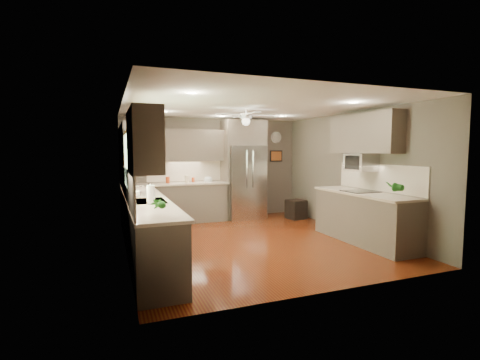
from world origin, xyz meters
TOP-DOWN VIEW (x-y plane):
  - floor at (0.00, 0.00)m, footprint 5.00×5.00m
  - ceiling at (0.00, 0.00)m, footprint 5.00×5.00m
  - wall_back at (0.00, 2.50)m, footprint 4.50×0.00m
  - wall_front at (0.00, -2.50)m, footprint 4.50×0.00m
  - wall_left at (-2.25, 0.00)m, footprint 0.00×5.00m
  - wall_right at (2.25, 0.00)m, footprint 0.00×5.00m
  - canister_a at (-1.21, 2.18)m, footprint 0.11×0.11m
  - canister_c at (-0.75, 2.19)m, footprint 0.11×0.11m
  - canister_d at (-0.59, 2.25)m, footprint 0.09×0.09m
  - soap_bottle at (-2.07, -0.20)m, footprint 0.10×0.10m
  - potted_plant_left at (-1.96, -1.81)m, footprint 0.17×0.13m
  - potted_plant_right at (1.89, -1.52)m, footprint 0.21×0.18m
  - bowl at (-0.23, 2.17)m, footprint 0.26×0.26m
  - left_run at (-1.95, 0.15)m, footprint 0.65×4.70m
  - back_run at (-0.72, 2.20)m, footprint 1.85×0.65m
  - uppers at (-0.74, 0.71)m, footprint 4.50×4.70m
  - window at (-2.22, -0.50)m, footprint 0.05×1.12m
  - sink at (-1.93, -0.50)m, footprint 0.50×0.70m
  - refrigerator at (0.70, 2.16)m, footprint 1.06×0.75m
  - right_run at (1.93, -0.80)m, footprint 0.70×2.20m
  - microwave at (2.03, -0.55)m, footprint 0.43×0.55m
  - ceiling_fan at (-0.00, 0.30)m, footprint 1.18×1.18m
  - recessed_lights at (-0.04, 0.40)m, footprint 2.84×3.14m
  - wall_clock at (1.75, 2.48)m, footprint 0.30×0.03m
  - framed_print at (1.75, 2.48)m, footprint 0.36×0.03m
  - stool at (1.87, 1.58)m, footprint 0.47×0.47m
  - paper_towel at (-1.93, -0.84)m, footprint 0.11×0.11m

SIDE VIEW (x-z plane):
  - floor at x=0.00m, z-range 0.00..0.00m
  - stool at x=1.87m, z-range 0.00..0.48m
  - left_run at x=-1.95m, z-range -0.24..1.21m
  - back_run at x=-0.72m, z-range -0.24..1.21m
  - right_run at x=1.93m, z-range -0.24..1.21m
  - sink at x=-1.93m, z-range 0.75..1.07m
  - bowl at x=-0.23m, z-range 0.94..0.99m
  - canister_d at x=-0.59m, z-range 0.95..1.05m
  - canister_a at x=-1.21m, z-range 0.94..1.10m
  - soap_bottle at x=-2.07m, z-range 0.94..1.12m
  - canister_c at x=-0.75m, z-range 0.94..1.12m
  - paper_towel at x=-1.93m, z-range 0.94..1.22m
  - potted_plant_left at x=-1.96m, z-range 0.94..1.23m
  - potted_plant_right at x=1.89m, z-range 0.94..1.28m
  - refrigerator at x=0.70m, z-range -0.04..2.41m
  - wall_back at x=0.00m, z-range -1.00..3.50m
  - wall_front at x=0.00m, z-range -1.00..3.50m
  - wall_left at x=-2.25m, z-range -1.25..3.75m
  - wall_right at x=2.25m, z-range -1.25..3.75m
  - microwave at x=2.03m, z-range 1.31..1.65m
  - framed_print at x=1.75m, z-range 1.40..1.70m
  - window at x=-2.22m, z-range 1.09..2.01m
  - uppers at x=-0.74m, z-range 1.39..2.35m
  - wall_clock at x=1.75m, z-range 1.90..2.20m
  - ceiling_fan at x=0.00m, z-range 2.17..2.49m
  - recessed_lights at x=-0.04m, z-range 2.49..2.50m
  - ceiling at x=0.00m, z-range 2.50..2.50m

